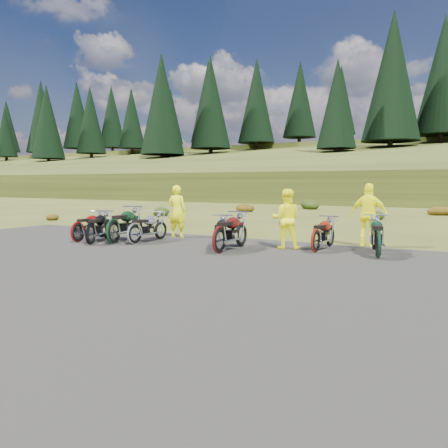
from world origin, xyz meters
The scene contains 41 objects.
ground centered at (0.00, 0.00, 0.00)m, with size 300.00×300.00×0.00m, color #3F4818.
gravel_pad centered at (0.00, -2.00, 0.00)m, with size 20.00×12.00×0.04m, color black.
hill_slope centered at (0.00, 50.00, 0.00)m, with size 300.00×46.00×3.00m, color #2A3612, non-canonical shape.
hill_plateau centered at (0.00, 110.00, 0.00)m, with size 300.00×90.00×9.17m, color #2A3612.
conifer_4 centered at (-111.00, 72.00, 18.46)m, with size 6.60×6.60×17.00m.
conifer_5 centered at (-105.00, 78.00, 18.16)m, with size 6.16×6.16×16.00m.
conifer_7 centered at (-93.00, 59.00, 14.36)m, with size 5.28×5.28×14.00m.
conifer_8 centered at (-87.00, 65.00, 18.57)m, with size 7.92×7.92×20.00m.
conifer_9 centered at (-81.00, 71.00, 19.26)m, with size 7.48×7.48×19.00m.
conifer_10 centered at (-75.00, 77.00, 19.16)m, with size 7.04×7.04×18.00m.
conifer_11 centered at (-69.00, 52.00, 14.47)m, with size 6.60×6.60×17.00m.
conifer_12 centered at (-63.00, 58.00, 15.17)m, with size 6.16×6.16×16.00m.
conifer_13 centered at (-57.00, 64.00, 15.86)m, with size 5.72×5.72×15.00m.
conifer_14 centered at (-51.00, 70.00, 16.55)m, with size 5.28×5.28×14.00m.
conifer_15 centered at (-45.00, 76.00, 20.16)m, with size 7.92×7.92×20.00m.
conifer_16 centered at (-39.00, 51.00, 15.28)m, with size 7.48×7.48×19.00m.
conifer_17 centered at (-33.00, 57.00, 15.97)m, with size 7.04×7.04×18.00m.
conifer_18 centered at (-27.00, 63.00, 16.66)m, with size 6.60×6.60×17.00m.
conifer_19 centered at (-21.00, 69.00, 17.36)m, with size 6.16×6.16×16.00m.
conifer_20 centered at (-15.00, 75.00, 17.65)m, with size 5.72×5.72×15.00m.
conifer_21 centered at (-9.00, 50.00, 12.56)m, with size 5.28×5.28×14.00m.
conifer_22 centered at (-3.00, 56.00, 16.77)m, with size 7.92×7.92×20.00m.
conifer_23 centered at (3.00, 62.00, 17.47)m, with size 7.48×7.48×19.00m.
shrub_0 centered at (-12.00, 6.00, 0.23)m, with size 0.77×0.77×0.45m, color #5C330B.
shrub_1 centered at (-9.10, 11.30, 0.31)m, with size 1.03×1.03×0.61m, color black.
shrub_2 centered at (-6.20, 16.60, 0.38)m, with size 1.30×1.30×0.77m, color #5C330B.
shrub_3 centered at (-3.30, 21.90, 0.46)m, with size 1.56×1.56×0.92m, color black.
shrub_4 centered at (-0.40, 9.20, 0.23)m, with size 0.77×0.77×0.45m, color #5C330B.
shrub_5 centered at (2.50, 14.50, 0.31)m, with size 1.03×1.03×0.61m, color black.
shrub_6 centered at (5.40, 19.80, 0.38)m, with size 1.30×1.30×0.77m, color #5C330B.
motorcycle_0 centered at (-3.25, 0.16, 0.00)m, with size 1.97×0.66×1.03m, color black, non-canonical shape.
motorcycle_1 centered at (-4.06, 0.39, 0.00)m, with size 1.88×0.63×0.98m, color maroon, non-canonical shape.
motorcycle_2 centered at (-2.79, 0.68, 0.00)m, with size 2.23×0.74×1.17m, color black, non-canonical shape.
motorcycle_3 centered at (-2.15, 0.95, 0.00)m, with size 1.91×0.64×1.00m, color silver, non-canonical shape.
motorcycle_4 centered at (1.07, 0.66, 0.00)m, with size 2.13×0.71×1.12m, color #4B0E0C, non-canonical shape.
motorcycle_5 centered at (0.95, 0.81, 0.00)m, with size 1.90×0.63×1.00m, color black, non-canonical shape.
motorcycle_6 centered at (3.32, 2.09, 0.00)m, with size 1.87×0.62×0.98m, color maroon, non-canonical shape.
motorcycle_7 centered at (5.00, 1.94, 0.00)m, with size 2.06×0.69×1.08m, color black, non-canonical shape.
person_middle centered at (-2.03, 3.06, 0.92)m, with size 0.67×0.44×1.85m, color #FAF90D.
person_right_a centered at (2.32, 2.42, 0.87)m, with size 0.85×0.66×1.74m, color #FAF90D.
person_right_b centered at (4.33, 4.08, 0.96)m, with size 1.12×0.47×1.91m, color #FAF90D.
Camera 1 is at (6.93, -9.54, 1.94)m, focal length 35.00 mm.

